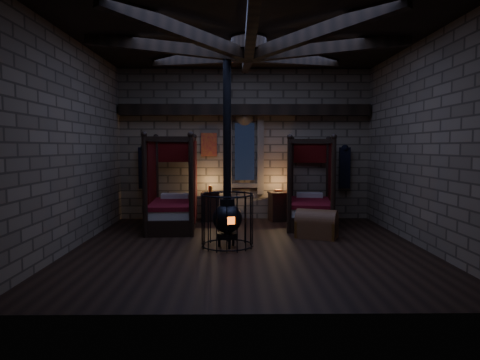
{
  "coord_description": "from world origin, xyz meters",
  "views": [
    {
      "loc": [
        -0.27,
        -8.56,
        2.03
      ],
      "look_at": [
        -0.16,
        0.6,
        1.32
      ],
      "focal_mm": 32.0,
      "sensor_mm": 36.0,
      "label": 1
    }
  ],
  "objects_px": {
    "stove": "(227,216)",
    "trunk_right": "(317,225)",
    "bed_right": "(310,204)",
    "bed_left": "(173,206)",
    "trunk_left": "(166,223)"
  },
  "relations": [
    {
      "from": "bed_right",
      "to": "trunk_right",
      "type": "xyz_separation_m",
      "value": [
        -0.11,
        -1.52,
        -0.26
      ]
    },
    {
      "from": "bed_right",
      "to": "trunk_left",
      "type": "relative_size",
      "value": 2.92
    },
    {
      "from": "bed_right",
      "to": "stove",
      "type": "xyz_separation_m",
      "value": [
        -2.1,
        -2.4,
        0.09
      ]
    },
    {
      "from": "bed_left",
      "to": "trunk_right",
      "type": "relative_size",
      "value": 2.2
    },
    {
      "from": "trunk_left",
      "to": "stove",
      "type": "distance_m",
      "value": 2.15
    },
    {
      "from": "bed_right",
      "to": "stove",
      "type": "bearing_deg",
      "value": -122.36
    },
    {
      "from": "stove",
      "to": "trunk_right",
      "type": "bearing_deg",
      "value": 7.83
    },
    {
      "from": "trunk_left",
      "to": "stove",
      "type": "bearing_deg",
      "value": -53.24
    },
    {
      "from": "trunk_right",
      "to": "stove",
      "type": "relative_size",
      "value": 0.25
    },
    {
      "from": "trunk_left",
      "to": "trunk_right",
      "type": "xyz_separation_m",
      "value": [
        3.48,
        -0.62,
        0.06
      ]
    },
    {
      "from": "bed_left",
      "to": "stove",
      "type": "relative_size",
      "value": 0.56
    },
    {
      "from": "bed_left",
      "to": "trunk_right",
      "type": "xyz_separation_m",
      "value": [
        3.4,
        -1.21,
        -0.27
      ]
    },
    {
      "from": "bed_left",
      "to": "bed_right",
      "type": "xyz_separation_m",
      "value": [
        3.51,
        0.3,
        -0.01
      ]
    },
    {
      "from": "bed_right",
      "to": "trunk_right",
      "type": "height_order",
      "value": "bed_right"
    },
    {
      "from": "bed_right",
      "to": "trunk_left",
      "type": "height_order",
      "value": "bed_right"
    }
  ]
}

